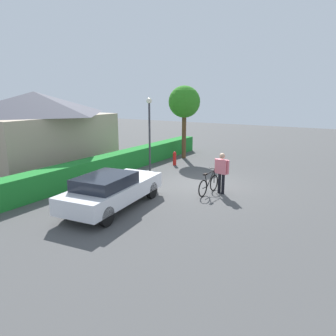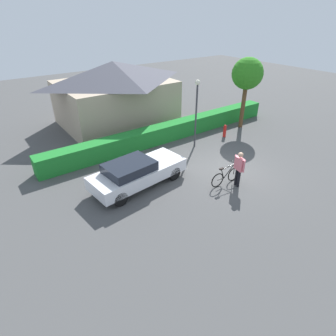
{
  "view_description": "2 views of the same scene",
  "coord_description": "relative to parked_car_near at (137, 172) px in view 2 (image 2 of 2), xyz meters",
  "views": [
    {
      "loc": [
        -12.8,
        -5.94,
        4.08
      ],
      "look_at": [
        -2.32,
        0.37,
        1.23
      ],
      "focal_mm": 34.02,
      "sensor_mm": 36.0,
      "label": 1
    },
    {
      "loc": [
        -9.61,
        -8.11,
        7.13
      ],
      "look_at": [
        -3.66,
        0.1,
        1.32
      ],
      "focal_mm": 29.56,
      "sensor_mm": 36.0,
      "label": 2
    }
  ],
  "objects": [
    {
      "name": "hedge_row",
      "position": [
        4.41,
        3.46,
        -0.2
      ],
      "size": [
        16.15,
        0.9,
        1.03
      ],
      "primitive_type": "cube",
      "color": "#1F7D2C",
      "rests_on": "ground"
    },
    {
      "name": "fire_hydrant",
      "position": [
        7.46,
        1.66,
        -0.3
      ],
      "size": [
        0.2,
        0.2,
        0.81
      ],
      "color": "red",
      "rests_on": "ground"
    },
    {
      "name": "ground_plane",
      "position": [
        4.41,
        -1.5,
        -0.71
      ],
      "size": [
        60.0,
        60.0,
        0.0
      ],
      "primitive_type": "plane",
      "color": "#494949"
    },
    {
      "name": "house_distant",
      "position": [
        3.1,
        8.07,
        1.44
      ],
      "size": [
        7.67,
        5.92,
        4.22
      ],
      "color": "tan",
      "rests_on": "ground"
    },
    {
      "name": "parked_car_near",
      "position": [
        0.0,
        0.0,
        0.0
      ],
      "size": [
        4.67,
        2.19,
        1.33
      ],
      "color": "silver",
      "rests_on": "ground"
    },
    {
      "name": "tree_kerbside",
      "position": [
        9.64,
        2.22,
        2.84
      ],
      "size": [
        2.0,
        2.0,
        4.61
      ],
      "color": "brown",
      "rests_on": "ground"
    },
    {
      "name": "bicycle",
      "position": [
        3.42,
        -2.3,
        -0.32
      ],
      "size": [
        1.72,
        0.5,
        0.99
      ],
      "color": "black",
      "rests_on": "ground"
    },
    {
      "name": "street_lamp",
      "position": [
        4.98,
        1.71,
        1.84
      ],
      "size": [
        0.28,
        0.28,
        3.9
      ],
      "color": "#38383D",
      "rests_on": "ground"
    },
    {
      "name": "person_rider",
      "position": [
        3.73,
        -2.73,
        0.3
      ],
      "size": [
        0.28,
        0.68,
        1.72
      ],
      "color": "black",
      "rests_on": "ground"
    }
  ]
}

